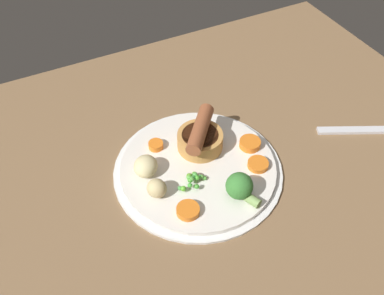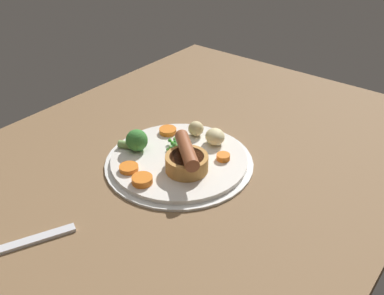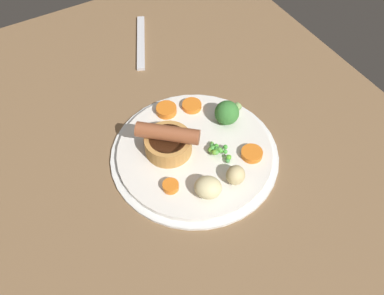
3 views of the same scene
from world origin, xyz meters
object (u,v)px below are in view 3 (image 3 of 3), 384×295
dinner_plate (194,154)px  potato_chunk_0 (236,175)px  carrot_slice_4 (166,110)px  pea_pile (217,150)px  fork (141,42)px  broccoli_floret_near (227,113)px  potato_chunk_1 (208,187)px  carrot_slice_1 (252,154)px  carrot_slice_2 (192,106)px  sausage_pudding (168,141)px  carrot_slice_3 (171,186)px

dinner_plate → potato_chunk_0: bearing=-162.6°
potato_chunk_0 → carrot_slice_4: 19.13cm
pea_pile → fork: bearing=-3.9°
pea_pile → potato_chunk_0: (-6.13, 0.45, 0.56)cm
pea_pile → potato_chunk_0: 6.17cm
broccoli_floret_near → carrot_slice_4: 11.34cm
potato_chunk_1 → carrot_slice_4: size_ratio=1.16×
potato_chunk_0 → potato_chunk_1: same height
carrot_slice_1 → carrot_slice_4: size_ratio=0.97×
carrot_slice_1 → carrot_slice_2: same height
carrot_slice_4 → carrot_slice_2: bearing=-104.9°
carrot_slice_2 → pea_pile: bearing=171.8°
fork → carrot_slice_1: bearing=-150.8°
dinner_plate → carrot_slice_2: (9.04, -4.81, 1.30)cm
sausage_pudding → fork: size_ratio=0.54×
carrot_slice_4 → fork: bearing=-13.9°
dinner_plate → carrot_slice_4: 10.41cm
potato_chunk_0 → potato_chunk_1: size_ratio=0.75×
dinner_plate → carrot_slice_2: carrot_slice_2 is taller
sausage_pudding → potato_chunk_1: sausage_pudding is taller
sausage_pudding → potato_chunk_0: sausage_pudding is taller
potato_chunk_0 → carrot_slice_4: bearing=8.0°
dinner_plate → carrot_slice_3: bearing=123.9°
potato_chunk_1 → carrot_slice_2: (17.47, -7.15, -1.16)cm
carrot_slice_2 → carrot_slice_4: (1.27, 4.77, 0.16)cm
pea_pile → fork: 35.19cm
potato_chunk_1 → carrot_slice_4: potato_chunk_1 is taller
pea_pile → carrot_slice_4: bearing=13.6°
sausage_pudding → fork: bearing=113.3°
carrot_slice_2 → carrot_slice_4: carrot_slice_4 is taller
pea_pile → carrot_slice_4: 13.17cm
potato_chunk_1 → carrot_slice_1: 10.73cm
broccoli_floret_near → potato_chunk_1: 15.92cm
pea_pile → potato_chunk_1: 8.11cm
dinner_plate → broccoli_floret_near: bearing=-70.5°
potato_chunk_1 → fork: size_ratio=0.24×
potato_chunk_1 → dinner_plate: bearing=-15.5°
sausage_pudding → broccoli_floret_near: 12.29cm
carrot_slice_1 → potato_chunk_1: bearing=104.7°
sausage_pudding → pea_pile: sausage_pudding is taller
carrot_slice_1 → carrot_slice_3: bearing=86.0°
potato_chunk_0 → fork: bearing=-3.9°
potato_chunk_1 → sausage_pudding: bearing=6.7°
carrot_slice_1 → carrot_slice_4: 17.89cm
carrot_slice_4 → carrot_slice_1: bearing=-153.7°
carrot_slice_3 → dinner_plate: bearing=-56.1°
dinner_plate → carrot_slice_3: (-4.69, 6.97, 1.39)cm
carrot_slice_2 → potato_chunk_1: bearing=157.7°
broccoli_floret_near → fork: broccoli_floret_near is taller
fork → pea_pile: bearing=-158.3°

